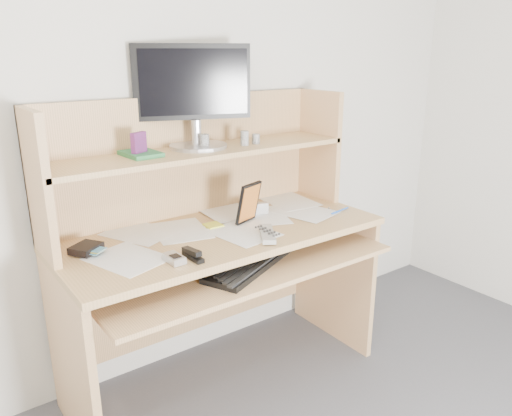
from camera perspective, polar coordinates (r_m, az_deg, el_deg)
back_wall at (r=2.31m, az=-8.45°, el=11.44°), size 3.60×0.04×2.50m
desk at (r=2.24m, az=-4.93°, el=-3.32°), size 1.40×0.70×1.30m
paper_clutter at (r=2.15m, az=-3.85°, el=-2.49°), size 1.32×0.54×0.01m
keyboard at (r=2.04m, az=-0.81°, el=-6.29°), size 0.49×0.34×0.03m
tv_remote at (r=2.06m, az=1.28°, el=-2.97°), size 0.15×0.20×0.02m
flip_phone at (r=1.85m, az=-9.36°, el=-5.59°), size 0.06×0.10×0.03m
stapler at (r=1.86m, az=-7.22°, el=-5.20°), size 0.03×0.11×0.03m
wallet at (r=2.01m, az=-18.85°, el=-4.39°), size 0.14×0.13×0.03m
sticky_note_pad at (r=2.20m, az=-4.91°, el=-1.99°), size 0.07×0.07×0.01m
digital_camera at (r=2.34m, az=0.32°, el=-0.04°), size 0.09×0.06×0.05m
game_case at (r=2.20m, az=-0.85°, el=0.61°), size 0.13×0.05×0.18m
blue_pen at (r=2.41m, az=9.57°, el=-0.29°), size 0.13×0.03×0.01m
card_box at (r=2.06m, az=-13.23°, el=7.06°), size 0.07×0.05×0.10m
shelf_book at (r=2.09m, az=-13.04°, el=6.06°), size 0.14×0.18×0.02m
chip_stack_a at (r=2.24m, az=-5.98°, el=7.66°), size 0.04×0.04×0.05m
chip_stack_b at (r=2.19m, az=-5.89°, el=7.56°), size 0.05×0.05×0.06m
chip_stack_c at (r=2.30m, az=-0.02°, el=7.91°), size 0.04×0.04×0.04m
chip_stack_d at (r=2.26m, az=-1.31°, el=7.98°), size 0.05×0.05×0.07m
monitor at (r=2.21m, az=-7.15°, el=12.89°), size 0.49×0.26×0.44m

